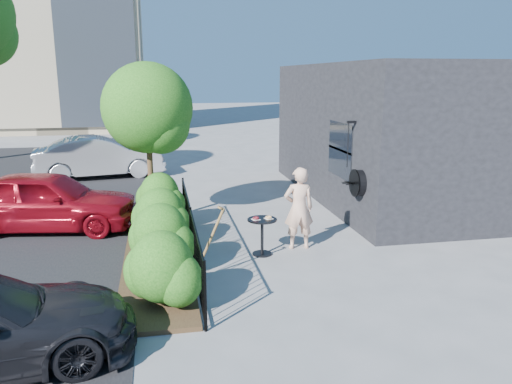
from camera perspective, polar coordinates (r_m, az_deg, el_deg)
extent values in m
plane|color=gray|center=(10.54, 0.89, -7.14)|extent=(120.00, 120.00, 0.00)
cube|color=black|center=(16.15, 17.04, 6.69)|extent=(6.00, 9.00, 4.00)
cube|color=black|center=(13.04, 9.60, 4.78)|extent=(0.04, 1.60, 1.40)
cube|color=black|center=(13.04, 9.62, 4.78)|extent=(0.05, 1.70, 0.06)
cylinder|color=black|center=(11.73, 11.64, 1.04)|extent=(0.18, 0.60, 0.60)
cylinder|color=black|center=(11.69, 11.18, 1.02)|extent=(0.03, 0.64, 0.64)
cube|color=black|center=(11.98, 10.93, 7.86)|extent=(0.25, 0.06, 0.06)
cylinder|color=black|center=(12.01, 10.46, 5.25)|extent=(0.02, 0.02, 1.05)
cylinder|color=black|center=(7.38, -5.84, -11.79)|extent=(0.05, 0.05, 1.10)
cylinder|color=black|center=(10.18, -7.42, -4.73)|extent=(0.05, 0.05, 1.10)
cylinder|color=black|center=(13.06, -8.29, -0.75)|extent=(0.05, 0.05, 1.10)
cube|color=black|center=(10.03, -7.51, -1.96)|extent=(0.03, 6.00, 0.03)
cube|color=black|center=(10.32, -7.35, -7.11)|extent=(0.03, 6.00, 0.03)
cylinder|color=black|center=(7.47, -5.91, -11.47)|extent=(0.02, 0.02, 1.04)
cylinder|color=black|center=(7.65, -6.05, -10.85)|extent=(0.02, 0.02, 1.04)
cylinder|color=black|center=(7.84, -6.19, -10.26)|extent=(0.02, 0.02, 1.04)
cylinder|color=black|center=(8.02, -6.31, -9.70)|extent=(0.02, 0.02, 1.04)
cylinder|color=black|center=(8.20, -6.43, -9.17)|extent=(0.02, 0.02, 1.04)
cylinder|color=black|center=(8.39, -6.55, -8.66)|extent=(0.02, 0.02, 1.04)
cylinder|color=black|center=(8.57, -6.66, -8.17)|extent=(0.02, 0.02, 1.04)
cylinder|color=black|center=(8.76, -6.76, -7.70)|extent=(0.02, 0.02, 1.04)
cylinder|color=black|center=(8.95, -6.86, -7.25)|extent=(0.02, 0.02, 1.04)
cylinder|color=black|center=(9.14, -6.96, -6.82)|extent=(0.02, 0.02, 1.04)
cylinder|color=black|center=(9.32, -7.05, -6.40)|extent=(0.02, 0.02, 1.04)
cylinder|color=black|center=(9.51, -7.14, -6.01)|extent=(0.02, 0.02, 1.04)
cylinder|color=black|center=(9.70, -7.22, -5.62)|extent=(0.02, 0.02, 1.04)
cylinder|color=black|center=(9.89, -7.30, -5.26)|extent=(0.02, 0.02, 1.04)
cylinder|color=black|center=(10.08, -7.38, -4.90)|extent=(0.02, 0.02, 1.04)
cylinder|color=black|center=(10.27, -7.46, -4.56)|extent=(0.02, 0.02, 1.04)
cylinder|color=black|center=(10.46, -7.53, -4.23)|extent=(0.02, 0.02, 1.04)
cylinder|color=black|center=(10.65, -7.60, -3.92)|extent=(0.02, 0.02, 1.04)
cylinder|color=black|center=(10.84, -7.67, -3.61)|extent=(0.02, 0.02, 1.04)
cylinder|color=black|center=(11.03, -7.73, -3.32)|extent=(0.02, 0.02, 1.04)
cylinder|color=black|center=(11.23, -7.79, -3.03)|extent=(0.02, 0.02, 1.04)
cylinder|color=black|center=(11.42, -7.85, -2.76)|extent=(0.02, 0.02, 1.04)
cylinder|color=black|center=(11.61, -7.91, -2.49)|extent=(0.02, 0.02, 1.04)
cylinder|color=black|center=(11.80, -7.97, -2.24)|extent=(0.02, 0.02, 1.04)
cylinder|color=black|center=(12.00, -8.02, -1.99)|extent=(0.02, 0.02, 1.04)
cylinder|color=black|center=(12.19, -8.08, -1.75)|extent=(0.02, 0.02, 1.04)
cylinder|color=black|center=(12.38, -8.13, -1.51)|extent=(0.02, 0.02, 1.04)
cylinder|color=black|center=(12.58, -8.18, -1.29)|extent=(0.02, 0.02, 1.04)
cylinder|color=black|center=(12.77, -8.22, -1.07)|extent=(0.02, 0.02, 1.04)
cylinder|color=black|center=(12.96, -8.27, -0.85)|extent=(0.02, 0.02, 1.04)
cube|color=#382616|center=(10.33, -11.25, -7.60)|extent=(1.30, 6.00, 0.08)
ellipsoid|color=#165112|center=(8.04, -10.71, -8.66)|extent=(1.10, 1.10, 1.24)
ellipsoid|color=#165112|center=(9.54, -10.82, -5.13)|extent=(1.10, 1.10, 1.24)
ellipsoid|color=#165112|center=(10.98, -10.88, -2.71)|extent=(1.10, 1.10, 1.24)
ellipsoid|color=#165112|center=(12.33, -10.93, -0.96)|extent=(1.10, 1.10, 1.24)
cylinder|color=#3F2B19|center=(12.72, -11.95, 1.73)|extent=(0.14, 0.14, 2.40)
sphere|color=#165112|center=(12.50, -12.30, 9.11)|extent=(2.20, 2.20, 2.20)
sphere|color=#165112|center=(12.33, -10.84, 7.58)|extent=(1.43, 1.43, 1.43)
cylinder|color=black|center=(10.30, 0.71, -3.18)|extent=(0.62, 0.62, 0.03)
cylinder|color=black|center=(10.41, 0.70, -5.19)|extent=(0.06, 0.06, 0.74)
cylinder|color=black|center=(10.53, 0.70, -7.07)|extent=(0.41, 0.41, 0.03)
cube|color=white|center=(10.26, -0.01, -3.14)|extent=(0.19, 0.19, 0.01)
cube|color=white|center=(10.32, 1.45, -3.04)|extent=(0.19, 0.19, 0.01)
torus|color=#510D11|center=(10.25, -0.01, -3.00)|extent=(0.14, 0.14, 0.05)
torus|color=tan|center=(10.32, 1.45, -2.90)|extent=(0.14, 0.14, 0.05)
imported|color=#E7B395|center=(10.70, 4.92, -1.86)|extent=(0.66, 0.44, 1.79)
cylinder|color=brown|center=(9.13, -5.25, -5.48)|extent=(0.55, 0.05, 1.18)
cube|color=gray|center=(9.34, -6.29, -9.30)|extent=(0.13, 0.18, 0.25)
cylinder|color=brown|center=(8.98, -4.11, -1.80)|extent=(0.10, 0.10, 0.07)
imported|color=maroon|center=(13.00, -22.82, -0.92)|extent=(4.49, 2.38, 1.46)
imported|color=#A4A4A9|center=(19.21, -17.42, 3.85)|extent=(4.78, 2.33, 1.51)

